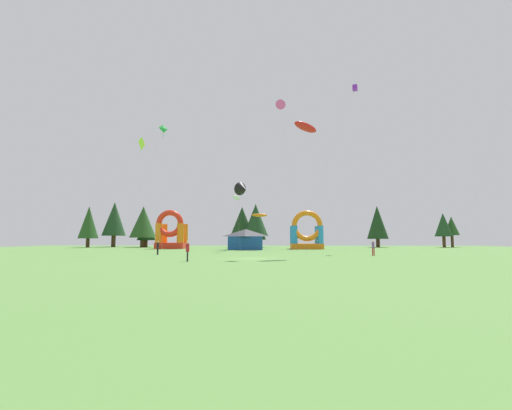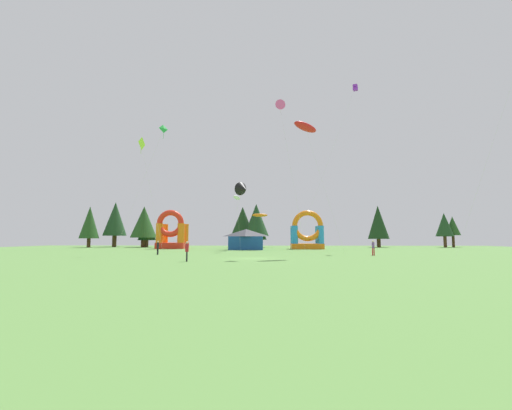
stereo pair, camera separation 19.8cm
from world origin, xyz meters
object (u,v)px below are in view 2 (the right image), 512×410
(kite_red_parafoil, at_px, (305,127))
(kite_black_delta, at_px, (243,189))
(person_far_side, at_px, (373,246))
(inflatable_orange_dome, at_px, (172,234))
(kite_green_diamond, at_px, (163,130))
(kite_pink_delta, at_px, (280,106))
(kite_white_parafoil, at_px, (237,198))
(person_near_camera, at_px, (187,250))
(festival_tent, at_px, (246,239))
(person_midfield, at_px, (158,246))
(kite_lime_diamond, at_px, (141,145))
(kite_orange_parafoil, at_px, (260,215))
(kite_purple_box, at_px, (355,88))
(inflatable_red_slide, at_px, (307,235))

(kite_red_parafoil, relative_size, kite_black_delta, 1.32)
(person_far_side, height_order, inflatable_orange_dome, inflatable_orange_dome)
(kite_green_diamond, height_order, kite_pink_delta, kite_pink_delta)
(kite_red_parafoil, distance_m, kite_white_parafoil, 17.22)
(person_near_camera, height_order, festival_tent, festival_tent)
(person_midfield, xyz_separation_m, person_near_camera, (6.60, -12.41, 0.04))
(kite_green_diamond, height_order, kite_white_parafoil, kite_green_diamond)
(person_far_side, bearing_deg, kite_lime_diamond, -173.77)
(kite_orange_parafoil, xyz_separation_m, kite_green_diamond, (-13.21, -14.28, 11.04))
(kite_lime_diamond, bearing_deg, kite_white_parafoil, 36.87)
(kite_white_parafoil, distance_m, kite_black_delta, 8.57)
(inflatable_orange_dome, bearing_deg, person_midfield, -78.25)
(kite_pink_delta, relative_size, person_near_camera, 10.37)
(kite_lime_diamond, height_order, kite_purple_box, kite_purple_box)
(kite_pink_delta, xyz_separation_m, inflatable_orange_dome, (-20.58, 27.70, -15.31))
(inflatable_red_slide, bearing_deg, kite_pink_delta, -103.05)
(kite_green_diamond, height_order, kite_black_delta, kite_green_diamond)
(kite_red_parafoil, relative_size, kite_white_parafoil, 1.83)
(inflatable_red_slide, bearing_deg, kite_red_parafoil, -96.48)
(kite_orange_parafoil, bearing_deg, kite_pink_delta, -81.95)
(kite_purple_box, bearing_deg, person_near_camera, -131.33)
(kite_green_diamond, distance_m, person_midfield, 16.45)
(kite_red_parafoil, height_order, kite_orange_parafoil, kite_red_parafoil)
(kite_purple_box, bearing_deg, kite_lime_diamond, -159.05)
(kite_orange_parafoil, height_order, person_far_side, kite_orange_parafoil)
(kite_green_diamond, bearing_deg, person_far_side, -8.52)
(kite_red_parafoil, bearing_deg, person_far_side, 16.82)
(kite_black_delta, distance_m, person_far_side, 26.95)
(kite_lime_diamond, bearing_deg, inflatable_red_slide, 43.57)
(kite_green_diamond, distance_m, inflatable_red_slide, 33.31)
(kite_white_parafoil, height_order, inflatable_red_slide, kite_white_parafoil)
(kite_red_parafoil, xyz_separation_m, kite_orange_parafoil, (-5.88, 20.89, -9.13))
(kite_pink_delta, distance_m, kite_lime_diamond, 18.83)
(kite_pink_delta, relative_size, inflatable_red_slide, 2.56)
(kite_orange_parafoil, bearing_deg, kite_red_parafoil, -74.29)
(kite_red_parafoil, distance_m, person_near_camera, 20.53)
(kite_white_parafoil, bearing_deg, kite_purple_box, 8.89)
(kite_green_diamond, relative_size, person_midfield, 10.17)
(person_midfield, bearing_deg, person_far_side, 39.51)
(kite_green_diamond, relative_size, kite_pink_delta, 0.95)
(kite_green_diamond, distance_m, person_near_camera, 23.59)
(kite_purple_box, bearing_deg, person_far_side, -97.54)
(kite_pink_delta, bearing_deg, person_far_side, 9.18)
(kite_pink_delta, bearing_deg, festival_tent, 104.09)
(kite_white_parafoil, relative_size, kite_purple_box, 0.32)
(kite_orange_parafoil, bearing_deg, inflatable_orange_dome, 157.08)
(kite_lime_diamond, xyz_separation_m, kite_black_delta, (12.35, 17.13, -3.57))
(kite_red_parafoil, bearing_deg, inflatable_orange_dome, 129.74)
(kite_red_parafoil, height_order, inflatable_red_slide, kite_red_parafoil)
(person_far_side, bearing_deg, inflatable_red_slide, 110.87)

